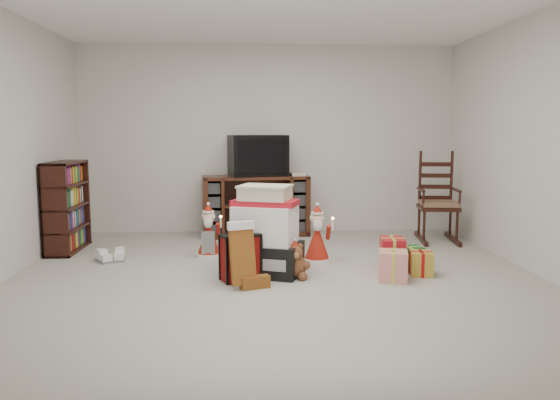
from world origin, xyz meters
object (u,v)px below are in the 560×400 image
Objects in this scene: mrs_claus_figurine at (209,236)px; gift_cluster at (405,260)px; red_suitcase at (240,257)px; teddy_bear at (295,263)px; bookshelf at (67,208)px; tv_stand at (255,205)px; rocking_chair at (436,209)px; gift_pile at (265,236)px; sneaker_pair at (112,257)px; crt_television at (258,155)px; santa_figurine at (317,240)px.

gift_cluster is at bearing -22.31° from mrs_claus_figurine.
teddy_bear is at bearing -16.58° from red_suitcase.
tv_stand is at bearing 20.92° from bookshelf.
teddy_bear reaches higher than gift_cluster.
rocking_chair is 1.79m from gift_cluster.
gift_cluster is at bearing 16.93° from gift_pile.
sneaker_pair is at bearing 157.86° from teddy_bear.
teddy_bear is (0.51, 0.07, -0.08)m from red_suitcase.
crt_television is at bearing 19.14° from tv_stand.
mrs_claus_figurine is 1.04m from sneaker_pair.
mrs_claus_figurine is at bearing -157.35° from rocking_chair.
crt_television is (0.55, 1.23, 0.83)m from mrs_claus_figurine.
bookshelf is at bearing 152.25° from teddy_bear.
gift_pile reaches higher than sneaker_pair.
red_suitcase is at bearing -172.39° from teddy_bear.
crt_television is (0.03, 0.02, 0.66)m from tv_stand.
bookshelf is 0.95m from sneaker_pair.
rocking_chair is 2.28× the size of red_suitcase.
mrs_claus_figurine is 2.11m from gift_cluster.
crt_television is (-2.23, 0.47, 0.65)m from rocking_chair.
gift_pile is at bearing -137.71° from rocking_chair.
red_suitcase is 1.05m from santa_figurine.
santa_figurine is 1.20m from mrs_claus_figurine.
gift_pile is 1.64× the size of red_suitcase.
red_suitcase is at bearing -116.12° from gift_pile.
bookshelf is at bearing 161.69° from gift_cluster.
mrs_claus_figurine is at bearing 146.65° from gift_pile.
red_suitcase is 0.63× the size of crt_television.
tv_stand is 2.23m from red_suitcase.
red_suitcase is 2.39m from crt_television.
gift_pile reaches higher than gift_cluster.
tv_stand is 1.33m from mrs_claus_figurine.
bookshelf reaches higher than red_suitcase.
teddy_bear is 1.28m from mrs_claus_figurine.
sneaker_pair is (-1.53, -1.38, -0.35)m from tv_stand.
rocking_chair reaches higher than sneaker_pair.
sneaker_pair is 2.33m from crt_television.
teddy_bear reaches higher than sneaker_pair.
santa_figurine is at bearing -74.30° from tv_stand.
bookshelf is 2.01× the size of red_suitcase.
bookshelf is 1.27× the size of crt_television.
bookshelf is 2.46m from red_suitcase.
mrs_claus_figurine reaches higher than teddy_bear.
red_suitcase is (-2.42, -1.76, -0.18)m from rocking_chair.
teddy_bear is at bearing -131.09° from rocking_chair.
red_suitcase is at bearing -69.90° from mrs_claus_figurine.
teddy_bear is (-1.92, -1.69, -0.25)m from rocking_chair.
sneaker_pair is (-1.89, 0.77, -0.10)m from teddy_bear.
santa_figurine is (0.79, 0.69, 0.01)m from red_suitcase.
mrs_claus_figurine is 0.72× the size of crt_television.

